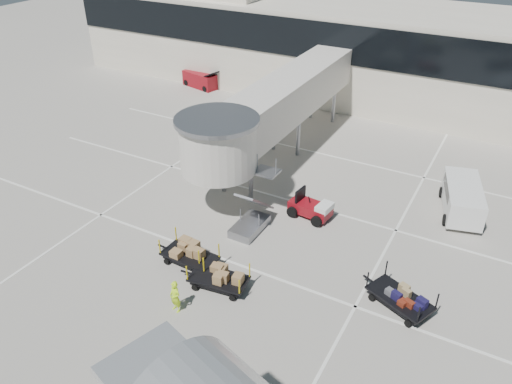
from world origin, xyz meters
TOP-DOWN VIEW (x-y plane):
  - ground at (0.00, 0.00)m, footprint 140.00×140.00m
  - lane_markings at (-0.67, 9.33)m, footprint 40.00×30.00m
  - terminal at (-0.35, 29.94)m, footprint 64.00×12.11m
  - jet_bridge at (-3.97, 12.26)m, footprint 5.70×20.40m
  - baggage_tug at (1.14, 7.96)m, footprint 2.66×1.88m
  - suitcase_cart at (7.77, 2.99)m, footprint 3.72×2.57m
  - box_cart_near at (-0.28, 0.08)m, footprint 3.59×1.80m
  - box_cart_far at (-2.70, 0.78)m, footprint 3.64×1.59m
  - ground_worker at (-1.22, -2.22)m, footprint 0.68×0.52m
  - minivan at (8.80, 12.87)m, footprint 3.12×5.17m
  - belt_loader at (-17.62, 23.89)m, footprint 4.22×2.39m

SIDE VIEW (x-z plane):
  - ground at x=0.00m, z-range 0.00..0.00m
  - lane_markings at x=-0.67m, z-range 0.00..0.02m
  - suitcase_cart at x=7.77m, z-range -0.20..1.25m
  - box_cart_near at x=-0.28m, z-range -0.16..1.22m
  - box_cart_far at x=-2.70m, z-range -0.14..1.28m
  - baggage_tug at x=1.14m, z-range -0.23..1.43m
  - belt_loader at x=-17.62m, z-range -0.23..1.69m
  - ground_worker at x=-1.22m, z-range 0.00..1.67m
  - minivan at x=8.80m, z-range 0.18..2.01m
  - terminal at x=-0.35m, z-range -3.49..11.71m
  - jet_bridge at x=-3.97m, z-range 1.27..7.30m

